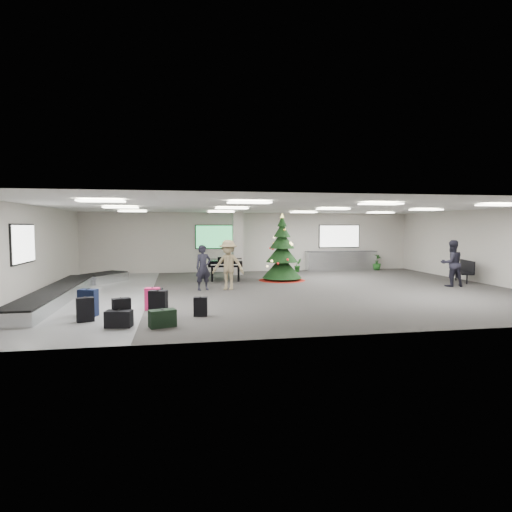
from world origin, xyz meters
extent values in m
plane|color=#363431|center=(0.00, 0.00, 0.00)|extent=(18.00, 18.00, 0.00)
cube|color=#BBB3AB|center=(0.00, 7.00, 1.60)|extent=(18.00, 0.02, 3.20)
cube|color=#BBB3AB|center=(0.00, -7.00, 1.60)|extent=(18.00, 0.02, 3.20)
cube|color=#BBB3AB|center=(-9.00, 0.00, 1.60)|extent=(0.02, 14.00, 3.20)
cube|color=#BBB3AB|center=(9.00, 0.00, 1.60)|extent=(0.02, 14.00, 3.20)
cube|color=silver|center=(0.00, 0.00, 3.20)|extent=(18.00, 14.00, 0.02)
cube|color=slate|center=(-7.00, 0.00, 0.00)|extent=(4.00, 14.00, 0.01)
cube|color=#B1AAA2|center=(-1.00, 5.60, 1.60)|extent=(0.50, 0.50, 3.20)
cube|color=green|center=(-2.00, 6.95, 1.90)|extent=(2.20, 0.08, 1.30)
cube|color=white|center=(5.00, 6.95, 1.90)|extent=(2.40, 0.08, 1.30)
cube|color=white|center=(-8.95, -1.00, 1.90)|extent=(0.08, 2.10, 1.30)
cube|color=white|center=(-6.00, -4.00, 3.14)|extent=(1.20, 0.60, 0.04)
cube|color=white|center=(-6.00, 0.00, 3.14)|extent=(1.20, 0.60, 0.04)
cube|color=white|center=(-6.00, 4.00, 3.14)|extent=(1.20, 0.60, 0.04)
cube|color=white|center=(-2.00, -4.00, 3.14)|extent=(1.20, 0.60, 0.04)
cube|color=white|center=(-2.00, 0.00, 3.14)|extent=(1.20, 0.60, 0.04)
cube|color=white|center=(-2.00, 4.00, 3.14)|extent=(1.20, 0.60, 0.04)
cube|color=white|center=(2.00, -4.00, 3.14)|extent=(1.20, 0.60, 0.04)
cube|color=white|center=(2.00, 0.00, 3.14)|extent=(1.20, 0.60, 0.04)
cube|color=white|center=(2.00, 4.00, 3.14)|extent=(1.20, 0.60, 0.04)
cube|color=white|center=(6.00, -4.00, 3.14)|extent=(1.20, 0.60, 0.04)
cube|color=white|center=(6.00, 0.00, 3.14)|extent=(1.20, 0.60, 0.04)
cube|color=white|center=(6.00, 4.00, 3.14)|extent=(1.20, 0.60, 0.04)
cube|color=silver|center=(-8.00, -1.00, 0.19)|extent=(1.00, 8.00, 0.38)
cube|color=black|center=(-8.00, -1.00, 0.40)|extent=(0.95, 7.90, 0.05)
cube|color=silver|center=(-7.20, 3.60, 0.19)|extent=(1.97, 2.21, 0.38)
cube|color=black|center=(-7.20, 3.60, 0.40)|extent=(1.87, 2.10, 0.05)
cube|color=silver|center=(5.00, 6.65, 0.53)|extent=(4.00, 0.60, 1.05)
cube|color=#333335|center=(5.00, 6.65, 1.06)|extent=(4.05, 0.65, 0.04)
cube|color=black|center=(-5.42, -5.00, 0.34)|extent=(0.49, 0.38, 0.67)
cube|color=black|center=(-5.42, -5.00, 0.68)|extent=(0.08, 0.15, 0.02)
cube|color=black|center=(-4.55, -4.26, 0.37)|extent=(0.53, 0.39, 0.73)
cube|color=black|center=(-4.55, -4.26, 0.75)|extent=(0.08, 0.15, 0.02)
cube|color=#E41D61|center=(-4.76, -3.20, 0.33)|extent=(0.45, 0.30, 0.66)
cube|color=black|center=(-4.76, -3.20, 0.67)|extent=(0.05, 0.15, 0.02)
cube|color=black|center=(-4.68, -2.89, 0.30)|extent=(0.43, 0.29, 0.60)
cube|color=black|center=(-4.68, -2.89, 0.61)|extent=(0.05, 0.13, 0.02)
cube|color=black|center=(-6.45, -3.78, 0.37)|extent=(0.55, 0.41, 0.75)
cube|color=black|center=(-6.45, -3.78, 0.76)|extent=(0.08, 0.17, 0.02)
cube|color=black|center=(-6.38, -4.48, 0.32)|extent=(0.47, 0.36, 0.63)
cube|color=black|center=(-6.38, -4.48, 0.64)|extent=(0.07, 0.14, 0.02)
cube|color=black|center=(-4.40, -5.41, 0.21)|extent=(0.70, 0.50, 0.43)
cube|color=black|center=(-4.40, -5.41, 0.44)|extent=(0.09, 0.19, 0.02)
cube|color=black|center=(-3.42, -4.32, 0.26)|extent=(0.39, 0.25, 0.53)
cube|color=black|center=(-3.42, -4.32, 0.54)|extent=(0.05, 0.12, 0.02)
cube|color=black|center=(-5.45, -5.26, 0.21)|extent=(0.68, 0.45, 0.41)
cube|color=black|center=(-5.45, -5.26, 0.42)|extent=(0.07, 0.21, 0.02)
cone|color=maroon|center=(0.66, 2.87, 0.07)|extent=(2.14, 2.14, 0.14)
cylinder|color=#3F2819|center=(0.66, 2.87, 0.28)|extent=(0.14, 0.14, 0.56)
cone|color=black|center=(0.66, 2.87, 0.62)|extent=(1.80, 1.80, 1.01)
cone|color=black|center=(0.66, 2.87, 1.30)|extent=(1.47, 1.47, 0.90)
cone|color=black|center=(0.66, 2.87, 1.86)|extent=(1.13, 1.13, 0.79)
cone|color=black|center=(0.66, 2.87, 2.31)|extent=(0.79, 0.79, 0.68)
cone|color=black|center=(0.66, 2.87, 2.71)|extent=(0.45, 0.45, 0.51)
cone|color=#FFE566|center=(0.66, 2.87, 2.95)|extent=(0.18, 0.18, 0.20)
cube|color=black|center=(-1.86, 3.51, 0.80)|extent=(1.72, 1.89, 0.27)
cube|color=black|center=(-1.97, 2.59, 0.72)|extent=(1.44, 0.47, 0.10)
cube|color=white|center=(-1.98, 2.56, 0.78)|extent=(1.28, 0.29, 0.02)
cube|color=black|center=(-1.94, 2.83, 1.00)|extent=(0.68, 0.11, 0.22)
cylinder|color=black|center=(-2.53, 2.90, 0.33)|extent=(0.10, 0.10, 0.67)
cylinder|color=black|center=(-1.36, 2.76, 0.33)|extent=(0.10, 0.10, 0.67)
cylinder|color=black|center=(-1.77, 4.19, 0.33)|extent=(0.10, 0.10, 0.67)
cube|color=black|center=(8.27, 0.77, 0.43)|extent=(0.91, 1.62, 0.06)
cylinder|color=black|center=(8.27, 0.15, 0.21)|extent=(0.06, 0.06, 0.41)
cylinder|color=black|center=(8.27, 1.38, 0.21)|extent=(0.06, 0.06, 0.41)
cube|color=black|center=(8.51, 0.77, 0.72)|extent=(0.46, 1.50, 0.51)
imported|color=black|center=(-3.05, 0.49, 0.88)|extent=(0.75, 0.62, 1.75)
imported|color=#8E7B58|center=(-2.09, 0.46, 0.97)|extent=(1.43, 1.12, 1.94)
imported|color=black|center=(7.01, -0.34, 0.95)|extent=(0.96, 0.76, 1.90)
imported|color=#193B13|center=(2.36, 6.18, 0.37)|extent=(0.48, 0.43, 0.74)
imported|color=#193B13|center=(7.02, 6.37, 0.44)|extent=(0.70, 0.70, 0.89)
camera|label=1|loc=(-4.00, -16.01, 2.47)|focal=30.00mm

